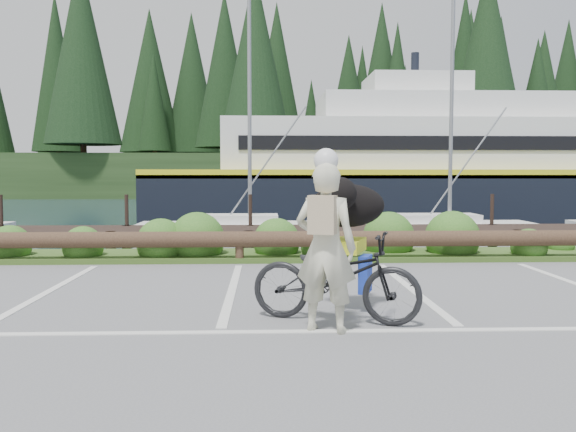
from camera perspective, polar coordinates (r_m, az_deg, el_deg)
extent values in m
plane|color=slate|center=(6.97, -6.13, -9.96)|extent=(72.00, 72.00, 0.00)
plane|color=#162836|center=(54.83, -2.67, 0.99)|extent=(160.00, 160.00, 0.00)
cube|color=#3D5B21|center=(12.17, -4.42, -3.70)|extent=(34.00, 1.60, 0.10)
imported|color=black|center=(6.94, 4.45, -5.70)|extent=(2.06, 1.30, 1.02)
imported|color=beige|center=(6.44, 3.55, -2.98)|extent=(0.76, 0.63, 1.79)
ellipsoid|color=black|center=(7.46, 5.57, 0.98)|extent=(0.73, 1.01, 0.53)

